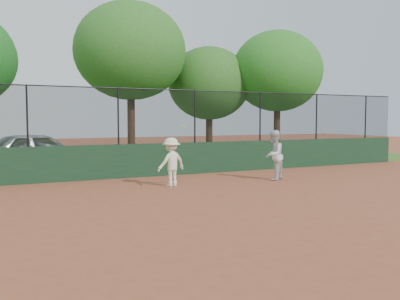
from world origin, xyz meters
name	(u,v)px	position (x,y,z in m)	size (l,w,h in m)	color
ground	(212,207)	(0.00, 0.00, 0.00)	(80.00, 80.00, 0.00)	#9C4E32
back_wall	(132,161)	(0.00, 6.00, 0.60)	(26.00, 0.20, 1.20)	#1C3E23
grass_strip	(93,163)	(0.00, 12.00, 0.00)	(36.00, 12.00, 0.01)	#36591B
parked_car	(38,151)	(-2.76, 9.81, 0.79)	(1.87, 4.64, 1.58)	#B5B9C0
player_second	(274,155)	(4.14, 3.17, 0.86)	(0.83, 0.65, 1.71)	silver
player_main	(171,162)	(0.42, 3.44, 0.76)	(1.09, 0.80, 1.90)	white
fence_assembly	(131,115)	(-0.03, 6.00, 2.24)	(26.00, 0.06, 2.00)	black
tree_2	(130,51)	(1.64, 11.12, 5.28)	(5.33, 4.85, 7.60)	#482D19
tree_3	(209,84)	(6.18, 11.74, 3.97)	(4.47, 4.07, 5.92)	#412B15
tree_4	(278,71)	(9.48, 10.20, 4.63)	(4.97, 4.52, 6.79)	#492C1A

